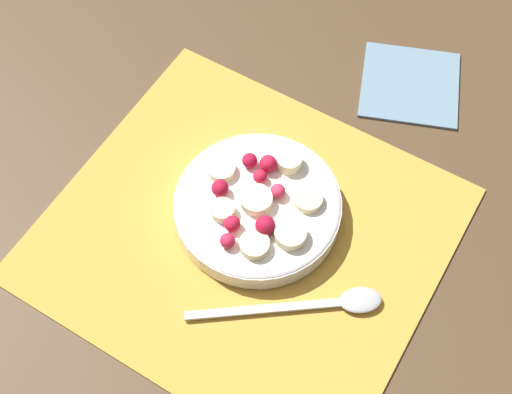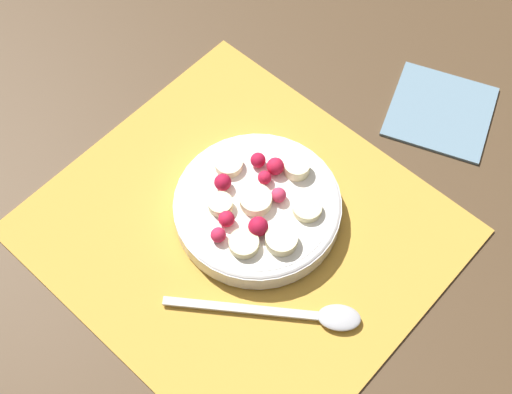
% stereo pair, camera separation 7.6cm
% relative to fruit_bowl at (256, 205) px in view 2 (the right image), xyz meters
% --- Properties ---
extents(ground_plane, '(3.00, 3.00, 0.00)m').
position_rel_fruit_bowl_xyz_m(ground_plane, '(-0.00, 0.03, -0.02)').
color(ground_plane, '#4C3823').
extents(placemat, '(0.41, 0.38, 0.01)m').
position_rel_fruit_bowl_xyz_m(placemat, '(-0.00, 0.03, -0.02)').
color(placemat, gold).
rests_on(placemat, ground_plane).
extents(fruit_bowl, '(0.18, 0.18, 0.05)m').
position_rel_fruit_bowl_xyz_m(fruit_bowl, '(0.00, 0.00, 0.00)').
color(fruit_bowl, white).
rests_on(fruit_bowl, placemat).
extents(spoon, '(0.18, 0.14, 0.01)m').
position_rel_fruit_bowl_xyz_m(spoon, '(-0.12, 0.06, -0.01)').
color(spoon, '#B2B2B7').
rests_on(spoon, placemat).
extents(napkin, '(0.16, 0.16, 0.01)m').
position_rel_fruit_bowl_xyz_m(napkin, '(-0.07, -0.26, -0.02)').
color(napkin, slate).
rests_on(napkin, ground_plane).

